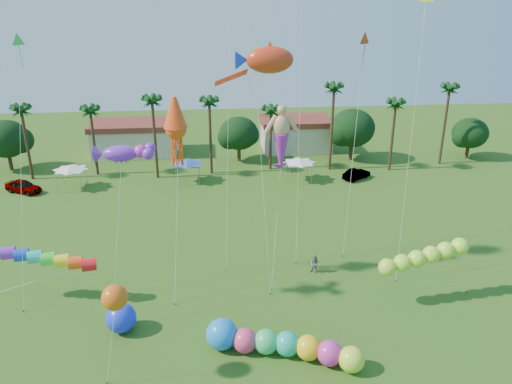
{
  "coord_description": "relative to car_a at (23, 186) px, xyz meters",
  "views": [
    {
      "loc": [
        -3.23,
        -22.93,
        22.12
      ],
      "look_at": [
        0.0,
        10.0,
        9.0
      ],
      "focal_mm": 35.0,
      "sensor_mm": 36.0,
      "label": 1
    }
  ],
  "objects": [
    {
      "name": "spectator_b",
      "position": [
        30.9,
        -21.77,
        0.08
      ],
      "size": [
        1.05,
        0.99,
        1.71
      ],
      "primitive_type": "imported",
      "rotation": [
        0.0,
        0.0,
        -0.56
      ],
      "color": "gray",
      "rests_on": "ground"
    },
    {
      "name": "car_b",
      "position": [
        41.09,
        0.7,
        -0.11
      ],
      "size": [
        4.12,
        3.45,
        1.33
      ],
      "primitive_type": "imported",
      "rotation": [
        0.0,
        0.0,
        2.17
      ],
      "color": "#4C4C54",
      "rests_on": "ground"
    },
    {
      "name": "buildings_row",
      "position": [
        22.46,
        14.79,
        1.22
      ],
      "size": [
        35.0,
        7.0,
        4.0
      ],
      "color": "beige",
      "rests_on": "ground"
    },
    {
      "name": "lobster_kite",
      "position": [
        16.26,
        -24.68,
        11.21
      ],
      "size": [
        4.71,
        5.36,
        12.8
      ],
      "color": "purple",
      "rests_on": "ground"
    },
    {
      "name": "fish_kite",
      "position": [
        27.13,
        -19.81,
        16.76
      ],
      "size": [
        5.68,
        6.28,
        18.68
      ],
      "color": "red",
      "rests_on": "ground"
    },
    {
      "name": "car_a",
      "position": [
        0.0,
        0.0,
        0.0
      ],
      "size": [
        4.88,
        3.76,
        1.55
      ],
      "primitive_type": "imported",
      "rotation": [
        0.0,
        0.0,
        1.08
      ],
      "color": "#4C4C54",
      "rests_on": "ground"
    },
    {
      "name": "blue_ball",
      "position": [
        15.77,
        -28.2,
        0.28
      ],
      "size": [
        2.12,
        2.12,
        2.12
      ],
      "primitive_type": "sphere",
      "color": "#1B34FB",
      "rests_on": "ground"
    },
    {
      "name": "caterpillar_inflatable",
      "position": [
        26.31,
        -31.83,
        0.12
      ],
      "size": [
        10.22,
        5.22,
        2.14
      ],
      "rotation": [
        0.0,
        0.0,
        -0.34
      ],
      "color": "#E33B6F",
      "rests_on": "ground"
    },
    {
      "name": "green_worm",
      "position": [
        35.23,
        -26.84,
        2.46
      ],
      "size": [
        10.74,
        3.02,
        4.03
      ],
      "color": "#B3FE38",
      "rests_on": "ground"
    },
    {
      "name": "delta_kite_yellow",
      "position": [
        38.75,
        -20.03,
        20.74
      ],
      "size": [
        2.07,
        4.29,
        22.55
      ],
      "color": "#F0FF1A",
      "rests_on": "ground"
    },
    {
      "name": "delta_kite_green",
      "position": [
        9.36,
        -20.79,
        17.94
      ],
      "size": [
        1.86,
        5.05,
        19.69
      ],
      "color": "#33D94C",
      "rests_on": "ground"
    },
    {
      "name": "tree_line",
      "position": [
        29.12,
        8.79,
        3.5
      ],
      "size": [
        69.46,
        8.91,
        11.0
      ],
      "color": "#3A2819",
      "rests_on": "ground"
    },
    {
      "name": "squid_kite",
      "position": [
        19.91,
        -21.49,
        12.02
      ],
      "size": [
        2.07,
        4.94,
        15.33
      ],
      "color": "#FF4914",
      "rests_on": "ground"
    },
    {
      "name": "tent_row",
      "position": [
        19.55,
        1.12,
        1.97
      ],
      "size": [
        31.0,
        4.0,
        0.6
      ],
      "color": "white",
      "rests_on": "ground"
    },
    {
      "name": "delta_kite_red",
      "position": [
        35.75,
        -15.42,
        17.58
      ],
      "size": [
        2.38,
        4.34,
        19.26
      ],
      "color": "red",
      "rests_on": "ground"
    },
    {
      "name": "rainbow_tube",
      "position": [
        11.24,
        -24.33,
        2.48
      ],
      "size": [
        10.1,
        2.38,
        3.76
      ],
      "color": "red",
      "rests_on": "ground"
    },
    {
      "name": "orange_ball_kite",
      "position": [
        16.62,
        -33.13,
        5.17
      ],
      "size": [
        1.89,
        1.61,
        6.72
      ],
      "color": "#DE5E12",
      "rests_on": "ground"
    },
    {
      "name": "merman_kite",
      "position": [
        27.97,
        -20.8,
        10.58
      ],
      "size": [
        2.49,
        4.39,
        13.85
      ],
      "color": "tan",
      "rests_on": "ground"
    }
  ]
}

